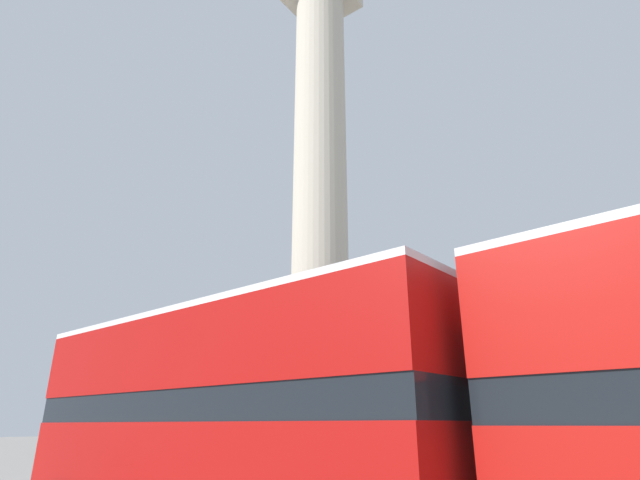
{
  "coord_description": "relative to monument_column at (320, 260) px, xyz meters",
  "views": [
    {
      "loc": [
        9.21,
        -12.54,
        2.17
      ],
      "look_at": [
        0.0,
        0.0,
        7.95
      ],
      "focal_mm": 28.0,
      "sensor_mm": 36.0,
      "label": 1
    }
  ],
  "objects": [
    {
      "name": "monument_column",
      "position": [
        0.0,
        0.0,
        0.0
      ],
      "size": [
        4.8,
        4.8,
        20.25
      ],
      "color": "#BCB29E",
      "rests_on": "ground_plane"
    },
    {
      "name": "equestrian_statue",
      "position": [
        -11.26,
        4.33,
        -5.49
      ],
      "size": [
        3.54,
        3.21,
        6.01
      ],
      "rotation": [
        0.0,
        0.0,
        -0.5
      ],
      "color": "#BCB29E",
      "rests_on": "ground_plane"
    },
    {
      "name": "street_lamp",
      "position": [
        3.57,
        -1.59,
        -4.17
      ],
      "size": [
        0.4,
        0.4,
        5.72
      ],
      "color": "black",
      "rests_on": "ground_plane"
    },
    {
      "name": "bus_b",
      "position": [
        1.58,
        -5.44,
        -4.88
      ],
      "size": [
        10.35,
        3.46,
        4.31
      ],
      "rotation": [
        0.0,
        0.0,
        -0.08
      ],
      "color": "#A80F0C",
      "rests_on": "ground_plane"
    }
  ]
}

